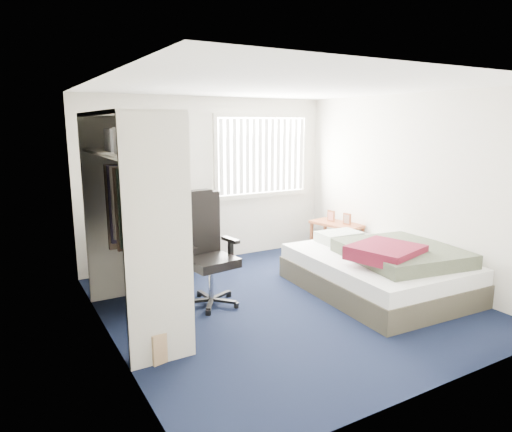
{
  "coord_description": "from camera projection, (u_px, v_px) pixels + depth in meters",
  "views": [
    {
      "loc": [
        -2.86,
        -4.27,
        2.1
      ],
      "look_at": [
        -0.17,
        0.4,
        1.01
      ],
      "focal_mm": 32.0,
      "sensor_mm": 36.0,
      "label": 1
    }
  ],
  "objects": [
    {
      "name": "ground",
      "position": [
        285.0,
        303.0,
        5.45
      ],
      "size": [
        4.2,
        4.2,
        0.0
      ],
      "primitive_type": "plane",
      "color": "black",
      "rests_on": "ground"
    },
    {
      "name": "room_shell",
      "position": [
        286.0,
        177.0,
        5.15
      ],
      "size": [
        4.2,
        4.2,
        4.2
      ],
      "color": "silver",
      "rests_on": "ground"
    },
    {
      "name": "window_assembly",
      "position": [
        262.0,
        156.0,
        7.3
      ],
      "size": [
        1.72,
        0.09,
        1.32
      ],
      "color": "white",
      "rests_on": "ground"
    },
    {
      "name": "closet",
      "position": [
        133.0,
        200.0,
        4.59
      ],
      "size": [
        0.64,
        1.84,
        2.22
      ],
      "color": "beige",
      "rests_on": "ground"
    },
    {
      "name": "desk",
      "position": [
        160.0,
        223.0,
        6.33
      ],
      "size": [
        1.58,
        1.08,
        1.17
      ],
      "color": "black",
      "rests_on": "ground"
    },
    {
      "name": "office_chair",
      "position": [
        207.0,
        261.0,
        5.38
      ],
      "size": [
        0.71,
        0.71,
        1.34
      ],
      "color": "black",
      "rests_on": "ground"
    },
    {
      "name": "footstool",
      "position": [
        178.0,
        256.0,
        6.66
      ],
      "size": [
        0.39,
        0.35,
        0.27
      ],
      "color": "white",
      "rests_on": "ground"
    },
    {
      "name": "nightstand",
      "position": [
        337.0,
        227.0,
        7.19
      ],
      "size": [
        0.58,
        0.9,
        0.75
      ],
      "color": "brown",
      "rests_on": "ground"
    },
    {
      "name": "bed",
      "position": [
        380.0,
        269.0,
        5.78
      ],
      "size": [
        1.72,
        2.23,
        0.7
      ],
      "color": "#423D30",
      "rests_on": "ground"
    },
    {
      "name": "pine_box",
      "position": [
        164.0,
        340.0,
        4.21
      ],
      "size": [
        0.43,
        0.36,
        0.28
      ],
      "primitive_type": "cube",
      "rotation": [
        0.0,
        0.0,
        0.22
      ],
      "color": "tan",
      "rests_on": "ground"
    }
  ]
}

